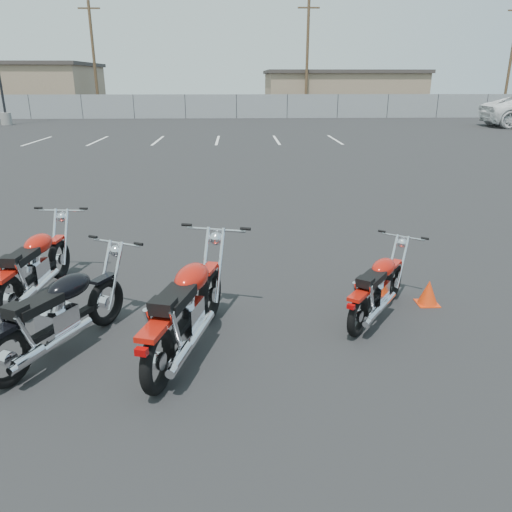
{
  "coord_description": "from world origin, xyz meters",
  "views": [
    {
      "loc": [
        -0.05,
        -5.82,
        2.93
      ],
      "look_at": [
        0.2,
        0.6,
        0.65
      ],
      "focal_mm": 35.0,
      "sensor_mm": 36.0,
      "label": 1
    }
  ],
  "objects_px": {
    "motorcycle_rear_red": "(378,287)",
    "motorcycle_second_black": "(60,314)",
    "motorcycle_third_red": "(187,308)",
    "motorcycle_front_red": "(35,266)"
  },
  "relations": [
    {
      "from": "motorcycle_rear_red",
      "to": "motorcycle_second_black",
      "type": "bearing_deg",
      "value": -168.7
    },
    {
      "from": "motorcycle_third_red",
      "to": "motorcycle_rear_red",
      "type": "relative_size",
      "value": 1.4
    },
    {
      "from": "motorcycle_second_black",
      "to": "motorcycle_front_red",
      "type": "bearing_deg",
      "value": 118.96
    },
    {
      "from": "motorcycle_third_red",
      "to": "motorcycle_rear_red",
      "type": "distance_m",
      "value": 2.5
    },
    {
      "from": "motorcycle_third_red",
      "to": "motorcycle_front_red",
      "type": "bearing_deg",
      "value": 145.48
    },
    {
      "from": "motorcycle_second_black",
      "to": "motorcycle_third_red",
      "type": "distance_m",
      "value": 1.41
    },
    {
      "from": "motorcycle_third_red",
      "to": "motorcycle_rear_red",
      "type": "height_order",
      "value": "motorcycle_third_red"
    },
    {
      "from": "motorcycle_front_red",
      "to": "motorcycle_rear_red",
      "type": "height_order",
      "value": "motorcycle_front_red"
    },
    {
      "from": "motorcycle_rear_red",
      "to": "motorcycle_third_red",
      "type": "bearing_deg",
      "value": -161.81
    },
    {
      "from": "motorcycle_second_black",
      "to": "motorcycle_rear_red",
      "type": "bearing_deg",
      "value": 11.3
    }
  ]
}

